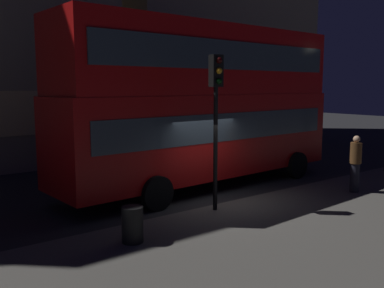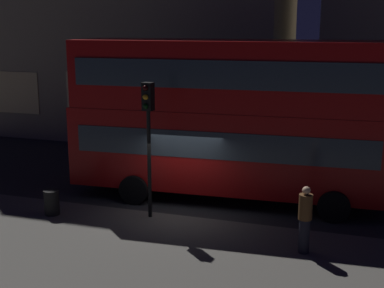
% 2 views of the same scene
% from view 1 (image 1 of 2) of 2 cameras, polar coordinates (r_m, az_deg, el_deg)
% --- Properties ---
extents(ground_plane, '(80.00, 80.00, 0.00)m').
position_cam_1_polar(ground_plane, '(13.11, 3.19, -7.91)').
color(ground_plane, '#232326').
extents(sidewalk_slab, '(44.00, 8.19, 0.12)m').
position_cam_1_polar(sidewalk_slab, '(10.27, 20.21, -12.54)').
color(sidewalk_slab, '#4C4944').
rests_on(sidewalk_slab, ground).
extents(building_plain_facade, '(13.81, 7.79, 15.38)m').
position_cam_1_polar(building_plain_facade, '(29.50, 1.92, 15.88)').
color(building_plain_facade, gray).
rests_on(building_plain_facade, ground).
extents(double_decker_bus, '(11.04, 3.30, 5.54)m').
position_cam_1_polar(double_decker_bus, '(14.77, 1.59, 5.99)').
color(double_decker_bus, '#9E0C0C').
rests_on(double_decker_bus, ground).
extents(traffic_light_near_kerb, '(0.35, 0.38, 4.25)m').
position_cam_1_polar(traffic_light_near_kerb, '(11.53, 3.25, 5.88)').
color(traffic_light_near_kerb, black).
rests_on(traffic_light_near_kerb, sidewalk_slab).
extents(traffic_light_far_side, '(0.36, 0.39, 4.13)m').
position_cam_1_polar(traffic_light_far_side, '(22.74, 14.29, 6.09)').
color(traffic_light_far_side, black).
rests_on(traffic_light_far_side, ground).
extents(pedestrian, '(0.36, 0.36, 1.84)m').
position_cam_1_polar(pedestrian, '(14.75, 21.04, -2.39)').
color(pedestrian, black).
rests_on(pedestrian, sidewalk_slab).
extents(litter_bin, '(0.48, 0.48, 0.80)m').
position_cam_1_polar(litter_bin, '(9.62, -7.98, -10.62)').
color(litter_bin, black).
rests_on(litter_bin, sidewalk_slab).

